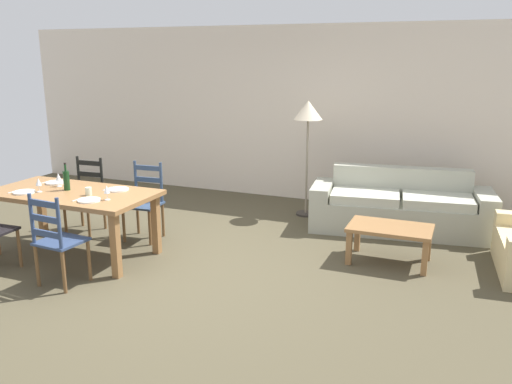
{
  "coord_description": "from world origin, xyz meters",
  "views": [
    {
      "loc": [
        2.74,
        -4.67,
        2.24
      ],
      "look_at": [
        0.57,
        0.66,
        0.75
      ],
      "focal_mm": 37.07,
      "sensor_mm": 36.0,
      "label": 1
    }
  ],
  "objects_px": {
    "dining_chair_far_right": "(145,201)",
    "wine_glass_near_left": "(38,182)",
    "coffee_table": "(390,232)",
    "wine_bottle": "(66,180)",
    "wine_glass_far_left": "(58,177)",
    "dining_table": "(72,199)",
    "couch": "(400,208)",
    "dining_chair_near_right": "(57,240)",
    "coffee_cup_primary": "(88,191)",
    "dining_chair_far_left": "(86,195)",
    "wine_glass_near_right": "(107,190)",
    "standing_lamp": "(308,117)"
  },
  "relations": [
    {
      "from": "dining_table",
      "to": "wine_glass_near_left",
      "type": "xyz_separation_m",
      "value": [
        -0.32,
        -0.15,
        0.2
      ]
    },
    {
      "from": "wine_glass_near_left",
      "to": "couch",
      "type": "relative_size",
      "value": 0.07
    },
    {
      "from": "coffee_cup_primary",
      "to": "standing_lamp",
      "type": "xyz_separation_m",
      "value": [
        1.72,
        2.57,
        0.62
      ]
    },
    {
      "from": "wine_glass_near_left",
      "to": "coffee_table",
      "type": "relative_size",
      "value": 0.18
    },
    {
      "from": "dining_chair_far_right",
      "to": "wine_glass_far_left",
      "type": "xyz_separation_m",
      "value": [
        -0.73,
        -0.65,
        0.38
      ]
    },
    {
      "from": "dining_chair_near_right",
      "to": "wine_glass_near_right",
      "type": "height_order",
      "value": "dining_chair_near_right"
    },
    {
      "from": "wine_glass_near_left",
      "to": "coffee_table",
      "type": "bearing_deg",
      "value": 18.75
    },
    {
      "from": "wine_glass_near_right",
      "to": "coffee_table",
      "type": "bearing_deg",
      "value": 24.13
    },
    {
      "from": "wine_glass_near_right",
      "to": "wine_glass_far_left",
      "type": "distance_m",
      "value": 0.94
    },
    {
      "from": "dining_table",
      "to": "couch",
      "type": "bearing_deg",
      "value": 34.75
    },
    {
      "from": "dining_chair_far_right",
      "to": "wine_glass_near_left",
      "type": "xyz_separation_m",
      "value": [
        -0.76,
        -0.94,
        0.38
      ]
    },
    {
      "from": "dining_chair_far_left",
      "to": "couch",
      "type": "distance_m",
      "value": 4.12
    },
    {
      "from": "couch",
      "to": "wine_bottle",
      "type": "bearing_deg",
      "value": -146.43
    },
    {
      "from": "coffee_cup_primary",
      "to": "wine_glass_far_left",
      "type": "bearing_deg",
      "value": 161.44
    },
    {
      "from": "wine_glass_far_left",
      "to": "coffee_table",
      "type": "distance_m",
      "value": 3.86
    },
    {
      "from": "wine_glass_far_left",
      "to": "couch",
      "type": "height_order",
      "value": "wine_glass_far_left"
    },
    {
      "from": "standing_lamp",
      "to": "wine_glass_near_right",
      "type": "bearing_deg",
      "value": -117.97
    },
    {
      "from": "wine_glass_far_left",
      "to": "coffee_table",
      "type": "xyz_separation_m",
      "value": [
        3.7,
        0.97,
        -0.51
      ]
    },
    {
      "from": "dining_chair_near_right",
      "to": "dining_chair_far_left",
      "type": "relative_size",
      "value": 1.0
    },
    {
      "from": "coffee_table",
      "to": "wine_glass_near_left",
      "type": "bearing_deg",
      "value": -161.25
    },
    {
      "from": "wine_glass_near_left",
      "to": "couch",
      "type": "xyz_separation_m",
      "value": [
        3.67,
        2.48,
        -0.57
      ]
    },
    {
      "from": "dining_chair_near_right",
      "to": "wine_glass_far_left",
      "type": "distance_m",
      "value": 1.22
    },
    {
      "from": "coffee_table",
      "to": "standing_lamp",
      "type": "distance_m",
      "value": 2.24
    },
    {
      "from": "dining_chair_near_right",
      "to": "coffee_table",
      "type": "relative_size",
      "value": 1.07
    },
    {
      "from": "wine_bottle",
      "to": "dining_table",
      "type": "bearing_deg",
      "value": -21.95
    },
    {
      "from": "wine_glass_near_right",
      "to": "couch",
      "type": "relative_size",
      "value": 0.07
    },
    {
      "from": "wine_bottle",
      "to": "coffee_table",
      "type": "relative_size",
      "value": 0.35
    },
    {
      "from": "wine_bottle",
      "to": "dining_chair_far_left",
      "type": "bearing_deg",
      "value": 116.37
    },
    {
      "from": "dining_chair_far_right",
      "to": "couch",
      "type": "height_order",
      "value": "dining_chair_far_right"
    },
    {
      "from": "dining_chair_near_right",
      "to": "wine_glass_far_left",
      "type": "relative_size",
      "value": 5.96
    },
    {
      "from": "wine_glass_far_left",
      "to": "coffee_cup_primary",
      "type": "bearing_deg",
      "value": -18.56
    },
    {
      "from": "wine_glass_near_left",
      "to": "coffee_table",
      "type": "distance_m",
      "value": 3.96
    },
    {
      "from": "wine_glass_far_left",
      "to": "couch",
      "type": "bearing_deg",
      "value": 30.94
    },
    {
      "from": "wine_bottle",
      "to": "wine_glass_near_left",
      "type": "bearing_deg",
      "value": -140.03
    },
    {
      "from": "wine_glass_far_left",
      "to": "standing_lamp",
      "type": "xyz_separation_m",
      "value": [
        2.31,
        2.37,
        0.55
      ]
    },
    {
      "from": "standing_lamp",
      "to": "dining_chair_far_right",
      "type": "bearing_deg",
      "value": -132.43
    },
    {
      "from": "wine_bottle",
      "to": "wine_glass_near_left",
      "type": "distance_m",
      "value": 0.3
    },
    {
      "from": "wine_glass_near_left",
      "to": "wine_glass_far_left",
      "type": "relative_size",
      "value": 1.0
    },
    {
      "from": "dining_table",
      "to": "dining_chair_near_right",
      "type": "distance_m",
      "value": 0.89
    },
    {
      "from": "wine_glass_near_right",
      "to": "wine_glass_near_left",
      "type": "bearing_deg",
      "value": -179.39
    },
    {
      "from": "coffee_cup_primary",
      "to": "standing_lamp",
      "type": "distance_m",
      "value": 3.15
    },
    {
      "from": "wine_bottle",
      "to": "coffee_cup_primary",
      "type": "height_order",
      "value": "wine_bottle"
    },
    {
      "from": "dining_table",
      "to": "wine_glass_near_left",
      "type": "height_order",
      "value": "wine_glass_near_left"
    },
    {
      "from": "dining_chair_near_right",
      "to": "couch",
      "type": "bearing_deg",
      "value": 46.58
    },
    {
      "from": "dining_chair_near_right",
      "to": "coffee_cup_primary",
      "type": "height_order",
      "value": "dining_chair_near_right"
    },
    {
      "from": "dining_chair_far_right",
      "to": "wine_glass_far_left",
      "type": "height_order",
      "value": "dining_chair_far_right"
    },
    {
      "from": "dining_chair_far_left",
      "to": "wine_bottle",
      "type": "relative_size",
      "value": 3.04
    },
    {
      "from": "wine_bottle",
      "to": "dining_chair_near_right",
      "type": "bearing_deg",
      "value": -55.96
    },
    {
      "from": "dining_table",
      "to": "dining_chair_far_right",
      "type": "distance_m",
      "value": 0.92
    },
    {
      "from": "wine_bottle",
      "to": "coffee_cup_primary",
      "type": "relative_size",
      "value": 3.51
    }
  ]
}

